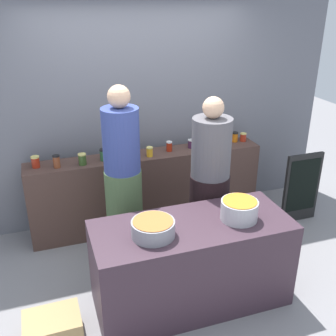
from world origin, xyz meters
TOP-DOWN VIEW (x-y plane):
  - ground at (0.00, 0.00)m, footprint 12.00×12.00m
  - storefront_wall at (0.00, 1.45)m, footprint 4.80×0.12m
  - display_shelf at (0.00, 1.10)m, footprint 2.70×0.36m
  - prep_table at (0.00, -0.30)m, footprint 1.70×0.70m
  - preserve_jar_0 at (-1.20, 1.12)m, footprint 0.09×0.09m
  - preserve_jar_1 at (-0.99, 1.04)m, footprint 0.07×0.07m
  - preserve_jar_2 at (-0.73, 1.03)m, footprint 0.09×0.09m
  - preserve_jar_3 at (-0.49, 1.08)m, footprint 0.09×0.09m
  - preserve_jar_4 at (-0.36, 1.03)m, footprint 0.09×0.09m
  - preserve_jar_5 at (-0.20, 1.17)m, footprint 0.08×0.08m
  - preserve_jar_6 at (0.01, 1.03)m, footprint 0.07×0.07m
  - preserve_jar_7 at (0.27, 1.11)m, footprint 0.07×0.07m
  - preserve_jar_8 at (0.55, 1.13)m, footprint 0.07×0.07m
  - preserve_jar_9 at (0.82, 1.13)m, footprint 0.08×0.08m
  - preserve_jar_10 at (0.92, 1.16)m, footprint 0.07×0.07m
  - preserve_jar_11 at (1.13, 1.15)m, footprint 0.07×0.07m
  - preserve_jar_12 at (1.24, 1.14)m, footprint 0.08×0.08m
  - cooking_pot_left at (-0.36, -0.36)m, footprint 0.35×0.35m
  - cooking_pot_center at (0.40, -0.35)m, footprint 0.32×0.32m
  - cook_with_tongs at (-0.41, 0.51)m, footprint 0.37×0.37m
  - cook_in_cap at (0.41, 0.27)m, footprint 0.40×0.40m
  - bread_crate at (-1.22, -0.36)m, footprint 0.46×0.35m
  - chalkboard_sign at (1.77, 0.59)m, footprint 0.47×0.05m

SIDE VIEW (x-z plane):
  - ground at x=0.00m, z-range 0.00..0.00m
  - bread_crate at x=-1.22m, z-range 0.00..0.22m
  - prep_table at x=0.00m, z-range 0.00..0.81m
  - chalkboard_sign at x=1.77m, z-range 0.00..0.88m
  - display_shelf at x=0.00m, z-range 0.00..0.91m
  - cook_in_cap at x=0.41m, z-range -0.09..1.64m
  - cook_with_tongs at x=-0.41m, z-range -0.08..1.76m
  - cooking_pot_left at x=-0.36m, z-range 0.81..0.95m
  - cooking_pot_center at x=0.40m, z-range 0.81..0.98m
  - preserve_jar_8 at x=0.55m, z-range 0.91..1.01m
  - preserve_jar_12 at x=1.24m, z-range 0.91..1.01m
  - preserve_jar_10 at x=0.92m, z-range 0.91..1.01m
  - preserve_jar_6 at x=0.01m, z-range 0.91..1.01m
  - preserve_jar_7 at x=0.27m, z-range 0.91..1.02m
  - preserve_jar_11 at x=1.13m, z-range 0.91..1.03m
  - preserve_jar_0 at x=-1.20m, z-range 0.91..1.03m
  - preserve_jar_2 at x=-0.73m, z-range 0.91..1.03m
  - preserve_jar_3 at x=-0.49m, z-range 0.91..1.03m
  - preserve_jar_4 at x=-0.36m, z-range 0.91..1.04m
  - preserve_jar_5 at x=-0.20m, z-range 0.91..1.04m
  - preserve_jar_1 at x=-0.99m, z-range 0.91..1.04m
  - preserve_jar_9 at x=0.82m, z-range 0.91..1.05m
  - storefront_wall at x=0.00m, z-range 0.00..3.00m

